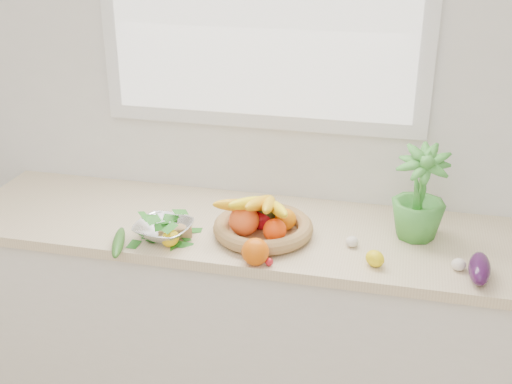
% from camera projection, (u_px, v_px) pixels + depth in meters
% --- Properties ---
extents(back_wall, '(4.50, 0.02, 2.70)m').
position_uv_depth(back_wall, '(262.00, 90.00, 2.54)').
color(back_wall, white).
rests_on(back_wall, ground).
extents(counter_cabinet, '(2.20, 0.58, 0.86)m').
position_uv_depth(counter_cabinet, '(245.00, 326.00, 2.65)').
color(counter_cabinet, silver).
rests_on(counter_cabinet, ground).
extents(countertop, '(2.24, 0.62, 0.04)m').
position_uv_depth(countertop, '(245.00, 229.00, 2.47)').
color(countertop, beige).
rests_on(countertop, counter_cabinet).
extents(orange_loose, '(0.12, 0.12, 0.09)m').
position_uv_depth(orange_loose, '(255.00, 252.00, 2.17)').
color(orange_loose, '#DE5907').
rests_on(orange_loose, countertop).
extents(lemon_a, '(0.07, 0.08, 0.06)m').
position_uv_depth(lemon_a, '(170.00, 238.00, 2.29)').
color(lemon_a, yellow).
rests_on(lemon_a, countertop).
extents(lemon_b, '(0.06, 0.07, 0.05)m').
position_uv_depth(lemon_b, '(257.00, 248.00, 2.23)').
color(lemon_b, '#FFB80D').
rests_on(lemon_b, countertop).
extents(lemon_c, '(0.09, 0.09, 0.06)m').
position_uv_depth(lemon_c, '(375.00, 258.00, 2.17)').
color(lemon_c, yellow).
rests_on(lemon_c, countertop).
extents(apple, '(0.10, 0.10, 0.08)m').
position_uv_depth(apple, '(261.00, 219.00, 2.41)').
color(apple, red).
rests_on(apple, countertop).
extents(ginger, '(0.13, 0.10, 0.04)m').
position_uv_depth(ginger, '(175.00, 232.00, 2.36)').
color(ginger, tan).
rests_on(ginger, countertop).
extents(garlic_a, '(0.05, 0.05, 0.04)m').
position_uv_depth(garlic_a, '(352.00, 242.00, 2.29)').
color(garlic_a, white).
rests_on(garlic_a, countertop).
extents(garlic_b, '(0.05, 0.05, 0.04)m').
position_uv_depth(garlic_b, '(418.00, 234.00, 2.34)').
color(garlic_b, silver).
rests_on(garlic_b, countertop).
extents(garlic_c, '(0.06, 0.06, 0.04)m').
position_uv_depth(garlic_c, '(459.00, 264.00, 2.14)').
color(garlic_c, beige).
rests_on(garlic_c, countertop).
extents(eggplant, '(0.08, 0.19, 0.07)m').
position_uv_depth(eggplant, '(479.00, 268.00, 2.09)').
color(eggplant, '#320F37').
rests_on(eggplant, countertop).
extents(cucumber, '(0.11, 0.22, 0.04)m').
position_uv_depth(cucumber, '(118.00, 242.00, 2.29)').
color(cucumber, '#1D5117').
rests_on(cucumber, countertop).
extents(radish, '(0.03, 0.03, 0.03)m').
position_uv_depth(radish, '(269.00, 262.00, 2.17)').
color(radish, red).
rests_on(radish, countertop).
extents(potted_herb, '(0.21, 0.21, 0.35)m').
position_uv_depth(potted_herb, '(420.00, 193.00, 2.30)').
color(potted_herb, green).
rests_on(potted_herb, countertop).
extents(fruit_basket, '(0.44, 0.44, 0.19)m').
position_uv_depth(fruit_basket, '(262.00, 222.00, 2.36)').
color(fruit_basket, '#AC844C').
rests_on(fruit_basket, countertop).
extents(colander_with_spinach, '(0.23, 0.23, 0.11)m').
position_uv_depth(colander_with_spinach, '(163.00, 226.00, 2.33)').
color(colander_with_spinach, silver).
rests_on(colander_with_spinach, countertop).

